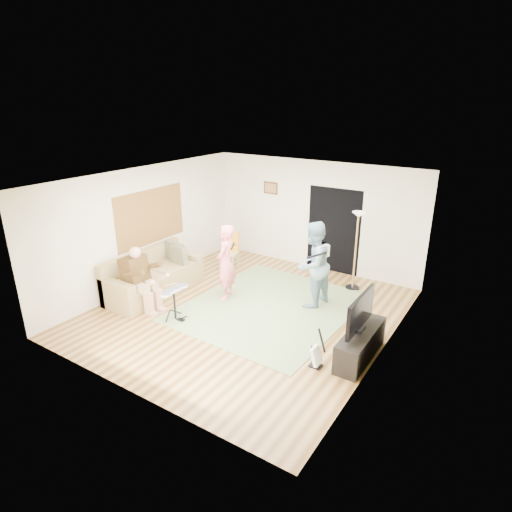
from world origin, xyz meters
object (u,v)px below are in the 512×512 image
Objects in this scene: singer at (226,262)px; television at (361,311)px; guitarist at (313,265)px; tv_cabinet at (360,344)px; guitar_spare at (317,356)px; dining_chair at (230,256)px; drum_kit at (175,306)px; torchiere_lamp at (357,237)px; sofa at (152,279)px.

television is at bearing 60.66° from singer.
guitarist reaches higher than tv_cabinet.
guitar_spare is (1.05, -1.94, -0.70)m from guitarist.
dining_chair reaches higher than guitar_spare.
guitar_spare is (3.01, 0.07, -0.09)m from drum_kit.
torchiere_lamp is (-0.62, 3.21, 1.02)m from guitar_spare.
guitar_spare is at bearing 36.91° from guitarist.
drum_kit is 3.01m from guitar_spare.
singer is 1.17× the size of tv_cabinet.
guitarist reaches higher than dining_chair.
drum_kit is (1.30, -0.65, -0.01)m from sofa.
dining_chair is 0.68× the size of tv_cabinet.
sofa is 1.38× the size of singer.
tv_cabinet is (1.11, -2.58, -0.98)m from torchiere_lamp.
dining_chair is at bearing 154.01° from television.
drum_kit is 1.44m from singer.
sofa reaches higher than guitar_spare.
singer is 3.25m from television.
drum_kit is at bearing -88.85° from dining_chair.
drum_kit is at bearing -178.71° from guitar_spare.
sofa is 2.39× the size of dining_chair.
guitarist is 1.66× the size of television.
sofa reaches higher than drum_kit.
torchiere_lamp is at bearing 35.51° from sofa.
singer reaches higher than dining_chair.
guitar_spare is at bearing 1.29° from drum_kit.
singer is at bearing -59.20° from guitarist.
torchiere_lamp is at bearing -1.44° from dining_chair.
guitarist is at bearing 138.79° from television.
guitarist is 1.01× the size of torchiere_lamp.
television is (0.44, 0.64, 0.65)m from guitar_spare.
dining_chair is 4.60m from tv_cabinet.
singer is (0.26, 1.32, 0.53)m from drum_kit.
tv_cabinet is (0.49, 0.64, 0.05)m from guitar_spare.
drum_kit is 0.41× the size of singer.
singer is 0.91× the size of guitarist.
sofa is 2.16m from dining_chair.
drum_kit is 3.57m from tv_cabinet.
guitarist reaches higher than torchiere_lamp.
torchiere_lamp is at bearing 100.94° from guitar_spare.
torchiere_lamp reaches higher than television.
singer is 2.31× the size of guitar_spare.
tv_cabinet is at bearing 11.41° from drum_kit.
sofa is 1.62× the size of tv_cabinet.
television is at bearing -67.58° from torchiere_lamp.
drum_kit is 0.37× the size of torchiere_lamp.
torchiere_lamp is 2.81m from television.
guitar_spare is 0.40× the size of torchiere_lamp.
dining_chair is (-0.64, 2.70, 0.05)m from drum_kit.
television is at bearing 55.35° from guitar_spare.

